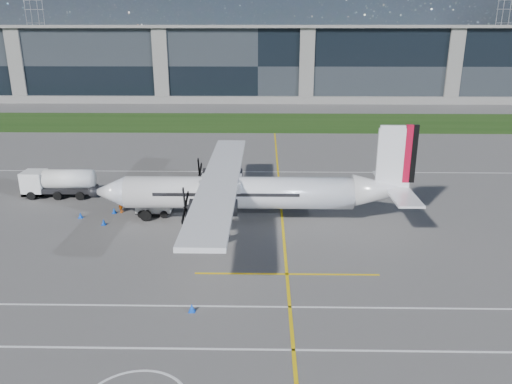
# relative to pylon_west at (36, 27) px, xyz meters

# --- Properties ---
(ground) EXTENTS (400.00, 400.00, 0.00)m
(ground) POSITION_rel_pylon_west_xyz_m (80.00, -110.00, -15.00)
(ground) COLOR #595754
(ground) RESTS_ON ground
(grass_strip) EXTENTS (400.00, 18.00, 0.04)m
(grass_strip) POSITION_rel_pylon_west_xyz_m (80.00, -102.00, -14.98)
(grass_strip) COLOR #1C4011
(grass_strip) RESTS_ON ground
(terminal_building) EXTENTS (120.00, 20.00, 15.00)m
(terminal_building) POSITION_rel_pylon_west_xyz_m (80.00, -70.00, -7.50)
(terminal_building) COLOR black
(terminal_building) RESTS_ON ground
(tree_line) EXTENTS (400.00, 6.00, 6.00)m
(tree_line) POSITION_rel_pylon_west_xyz_m (80.00, -10.00, -12.00)
(tree_line) COLOR black
(tree_line) RESTS_ON ground
(pylon_west) EXTENTS (9.00, 4.60, 30.00)m
(pylon_west) POSITION_rel_pylon_west_xyz_m (0.00, 0.00, 0.00)
(pylon_west) COLOR gray
(pylon_west) RESTS_ON ground
(pylon_east) EXTENTS (9.00, 4.60, 30.00)m
(pylon_east) POSITION_rel_pylon_west_xyz_m (165.00, 0.00, 0.00)
(pylon_east) COLOR gray
(pylon_east) RESTS_ON ground
(yellow_taxiway_centerline) EXTENTS (0.20, 70.00, 0.01)m
(yellow_taxiway_centerline) POSITION_rel_pylon_west_xyz_m (83.00, -140.00, -14.99)
(yellow_taxiway_centerline) COLOR yellow
(yellow_taxiway_centerline) RESTS_ON ground
(white_lane_line) EXTENTS (90.00, 0.15, 0.01)m
(white_lane_line) POSITION_rel_pylon_west_xyz_m (80.00, -164.00, -14.99)
(white_lane_line) COLOR white
(white_lane_line) RESTS_ON ground
(turboprop_aircraft) EXTENTS (26.06, 27.02, 8.11)m
(turboprop_aircraft) POSITION_rel_pylon_west_xyz_m (80.41, -146.83, -10.95)
(turboprop_aircraft) COLOR white
(turboprop_aircraft) RESTS_ON ground
(fuel_tanker_truck) EXTENTS (6.99, 2.27, 2.62)m
(fuel_tanker_truck) POSITION_rel_pylon_west_xyz_m (61.72, -140.73, -13.69)
(fuel_tanker_truck) COLOR white
(fuel_tanker_truck) RESTS_ON ground
(baggage_tug) EXTENTS (3.16, 1.89, 1.89)m
(baggage_tug) POSITION_rel_pylon_west_xyz_m (72.13, -145.29, -14.05)
(baggage_tug) COLOR silver
(baggage_tug) RESTS_ON ground
(ground_crew_person) EXTENTS (0.67, 0.89, 2.09)m
(ground_crew_person) POSITION_rel_pylon_west_xyz_m (69.15, -144.84, -13.96)
(ground_crew_person) COLOR #F25907
(ground_crew_person) RESTS_ON ground
(safety_cone_fwd) EXTENTS (0.36, 0.36, 0.50)m
(safety_cone_fwd) POSITION_rel_pylon_west_xyz_m (66.06, -146.26, -14.75)
(safety_cone_fwd) COLOR blue
(safety_cone_fwd) RESTS_ON ground
(safety_cone_stbdwing) EXTENTS (0.36, 0.36, 0.50)m
(safety_cone_stbdwing) POSITION_rel_pylon_west_xyz_m (77.38, -133.18, -14.75)
(safety_cone_stbdwing) COLOR blue
(safety_cone_stbdwing) RESTS_ON ground
(safety_cone_nose_stbd) EXTENTS (0.36, 0.36, 0.50)m
(safety_cone_nose_stbd) POSITION_rel_pylon_west_xyz_m (68.58, -145.09, -14.75)
(safety_cone_nose_stbd) COLOR blue
(safety_cone_nose_stbd) RESTS_ON ground
(safety_cone_portwing) EXTENTS (0.36, 0.36, 0.50)m
(safety_cone_portwing) POSITION_rel_pylon_west_xyz_m (77.46, -160.57, -14.75)
(safety_cone_portwing) COLOR blue
(safety_cone_portwing) RESTS_ON ground
(safety_cone_nose_port) EXTENTS (0.36, 0.36, 0.50)m
(safety_cone_nose_port) POSITION_rel_pylon_west_xyz_m (68.49, -147.77, -14.75)
(safety_cone_nose_port) COLOR blue
(safety_cone_nose_port) RESTS_ON ground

